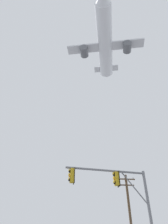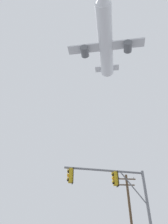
# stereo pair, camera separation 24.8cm
# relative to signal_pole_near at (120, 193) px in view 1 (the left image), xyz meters

# --- Properties ---
(signal_pole_near) EXTENTS (5.69, 1.02, 6.44)m
(signal_pole_near) POSITION_rel_signal_pole_near_xyz_m (0.00, 0.00, 0.00)
(signal_pole_near) COLOR slate
(signal_pole_near) RESTS_ON ground
(utility_pole) EXTENTS (2.20, 0.28, 9.45)m
(utility_pole) POSITION_rel_signal_pole_near_xyz_m (3.62, 10.46, 0.20)
(utility_pole) COLOR brown
(utility_pole) RESTS_ON ground
(airplane) EXTENTS (18.12, 23.45, 6.41)m
(airplane) POSITION_rel_signal_pole_near_xyz_m (4.09, 16.43, 37.77)
(airplane) COLOR white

